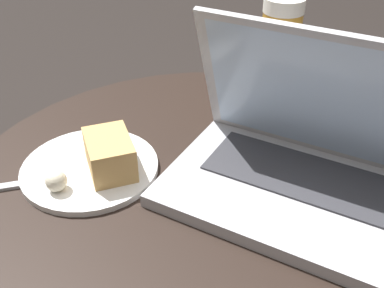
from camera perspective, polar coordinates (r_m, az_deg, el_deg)
table at (r=0.70m, az=2.90°, el=-14.14°), size 0.74×0.74×0.57m
laptop at (r=0.60m, az=15.32°, el=-2.67°), size 0.40×0.28×0.22m
beer_glass at (r=0.70m, az=10.74°, el=9.56°), size 0.06×0.06×0.21m
snack_plate at (r=0.64m, az=-11.92°, el=-2.16°), size 0.19×0.19×0.06m
fork at (r=0.65m, az=-14.41°, el=-3.91°), size 0.12×0.16×0.00m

